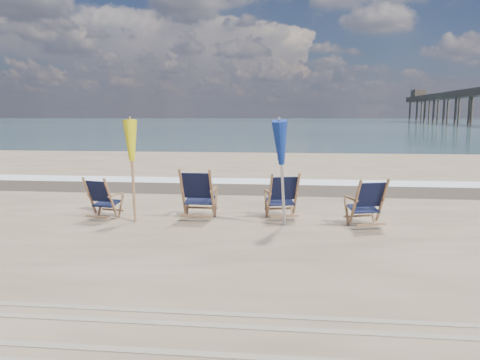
{
  "coord_description": "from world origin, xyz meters",
  "views": [
    {
      "loc": [
        1.03,
        -7.12,
        2.22
      ],
      "look_at": [
        0.0,
        2.2,
        0.9
      ],
      "focal_mm": 35.0,
      "sensor_mm": 36.0,
      "label": 1
    }
  ],
  "objects_px": {
    "beach_chair_1": "(212,194)",
    "beach_chair_3": "(382,202)",
    "beach_chair_2": "(296,196)",
    "umbrella_yellow": "(132,146)",
    "beach_chair_0": "(110,199)",
    "umbrella_blue": "(283,147)"
  },
  "relations": [
    {
      "from": "beach_chair_2",
      "to": "beach_chair_3",
      "type": "distance_m",
      "value": 1.76
    },
    {
      "from": "beach_chair_1",
      "to": "beach_chair_2",
      "type": "xyz_separation_m",
      "value": [
        1.77,
        0.3,
        -0.05
      ]
    },
    {
      "from": "beach_chair_3",
      "to": "beach_chair_2",
      "type": "bearing_deg",
      "value": -35.57
    },
    {
      "from": "beach_chair_0",
      "to": "umbrella_yellow",
      "type": "bearing_deg",
      "value": -160.03
    },
    {
      "from": "beach_chair_2",
      "to": "umbrella_yellow",
      "type": "height_order",
      "value": "umbrella_yellow"
    },
    {
      "from": "umbrella_blue",
      "to": "umbrella_yellow",
      "type": "bearing_deg",
      "value": 175.66
    },
    {
      "from": "umbrella_blue",
      "to": "beach_chair_0",
      "type": "bearing_deg",
      "value": 177.16
    },
    {
      "from": "beach_chair_1",
      "to": "umbrella_yellow",
      "type": "relative_size",
      "value": 0.53
    },
    {
      "from": "beach_chair_0",
      "to": "beach_chair_1",
      "type": "relative_size",
      "value": 0.83
    },
    {
      "from": "beach_chair_1",
      "to": "umbrella_yellow",
      "type": "distance_m",
      "value": 1.92
    },
    {
      "from": "beach_chair_3",
      "to": "umbrella_yellow",
      "type": "bearing_deg",
      "value": -17.86
    },
    {
      "from": "beach_chair_0",
      "to": "beach_chair_2",
      "type": "bearing_deg",
      "value": -158.53
    },
    {
      "from": "beach_chair_2",
      "to": "umbrella_blue",
      "type": "xyz_separation_m",
      "value": [
        -0.29,
        -0.74,
        1.09
      ]
    },
    {
      "from": "beach_chair_0",
      "to": "beach_chair_3",
      "type": "relative_size",
      "value": 0.92
    },
    {
      "from": "beach_chair_2",
      "to": "umbrella_yellow",
      "type": "bearing_deg",
      "value": -6.33
    },
    {
      "from": "beach_chair_1",
      "to": "beach_chair_0",
      "type": "bearing_deg",
      "value": 8.08
    },
    {
      "from": "beach_chair_2",
      "to": "beach_chair_3",
      "type": "xyz_separation_m",
      "value": [
        1.67,
        -0.55,
        -0.01
      ]
    },
    {
      "from": "umbrella_yellow",
      "to": "umbrella_blue",
      "type": "distance_m",
      "value": 3.11
    },
    {
      "from": "beach_chair_1",
      "to": "beach_chair_3",
      "type": "relative_size",
      "value": 1.11
    },
    {
      "from": "beach_chair_3",
      "to": "umbrella_blue",
      "type": "height_order",
      "value": "umbrella_blue"
    },
    {
      "from": "umbrella_yellow",
      "to": "umbrella_blue",
      "type": "xyz_separation_m",
      "value": [
        3.1,
        -0.24,
        0.02
      ]
    },
    {
      "from": "beach_chair_0",
      "to": "beach_chair_1",
      "type": "xyz_separation_m",
      "value": [
        2.1,
        0.26,
        0.1
      ]
    }
  ]
}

